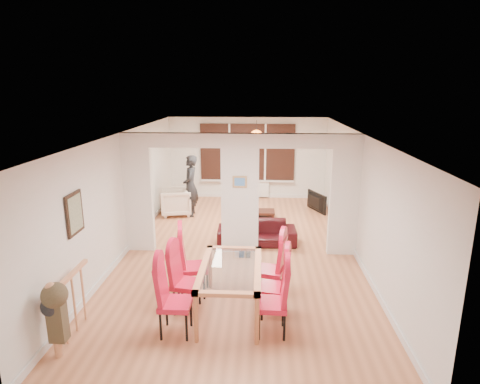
# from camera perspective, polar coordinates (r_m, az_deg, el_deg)

# --- Properties ---
(floor) EXTENTS (5.00, 9.00, 0.01)m
(floor) POSITION_cam_1_polar(r_m,az_deg,el_deg) (8.97, -0.01, -8.38)
(floor) COLOR #C1764D
(floor) RESTS_ON ground
(room_walls) EXTENTS (5.00, 9.00, 2.60)m
(room_walls) POSITION_cam_1_polar(r_m,az_deg,el_deg) (8.54, -0.01, -0.34)
(room_walls) COLOR silver
(room_walls) RESTS_ON floor
(divider_wall) EXTENTS (5.00, 0.18, 2.60)m
(divider_wall) POSITION_cam_1_polar(r_m,az_deg,el_deg) (8.54, -0.01, -0.34)
(divider_wall) COLOR white
(divider_wall) RESTS_ON floor
(bay_window_blinds) EXTENTS (3.00, 0.08, 1.80)m
(bay_window_blinds) POSITION_cam_1_polar(r_m,az_deg,el_deg) (12.84, 1.06, 5.68)
(bay_window_blinds) COLOR black
(bay_window_blinds) RESTS_ON room_walls
(radiator) EXTENTS (1.40, 0.08, 0.50)m
(radiator) POSITION_cam_1_polar(r_m,az_deg,el_deg) (13.05, 1.03, 0.44)
(radiator) COLOR white
(radiator) RESTS_ON floor
(pendant_light) EXTENTS (0.36, 0.36, 0.36)m
(pendant_light) POSITION_cam_1_polar(r_m,az_deg,el_deg) (11.62, 2.36, 7.95)
(pendant_light) COLOR orange
(pendant_light) RESTS_ON room_walls
(stair_newel) EXTENTS (0.40, 1.20, 1.10)m
(stair_newel) POSITION_cam_1_polar(r_m,az_deg,el_deg) (6.44, -22.78, -14.01)
(stair_newel) COLOR tan
(stair_newel) RESTS_ON floor
(wall_poster) EXTENTS (0.04, 0.52, 0.67)m
(wall_poster) POSITION_cam_1_polar(r_m,az_deg,el_deg) (6.80, -22.47, -2.84)
(wall_poster) COLOR gray
(wall_poster) RESTS_ON room_walls
(pillar_photo) EXTENTS (0.30, 0.03, 0.25)m
(pillar_photo) POSITION_cam_1_polar(r_m,az_deg,el_deg) (8.37, -0.04, 1.47)
(pillar_photo) COLOR #4C8CD8
(pillar_photo) RESTS_ON divider_wall
(dining_table) EXTENTS (0.96, 1.70, 0.80)m
(dining_table) POSITION_cam_1_polar(r_m,az_deg,el_deg) (6.56, -1.34, -13.72)
(dining_table) COLOR #BB6E45
(dining_table) RESTS_ON floor
(dining_chair_la) EXTENTS (0.45, 0.45, 1.13)m
(dining_chair_la) POSITION_cam_1_polar(r_m,az_deg,el_deg) (6.06, -9.19, -14.70)
(dining_chair_la) COLOR red
(dining_chair_la) RESTS_ON floor
(dining_chair_lb) EXTENTS (0.50, 0.50, 1.08)m
(dining_chair_lb) POSITION_cam_1_polar(r_m,az_deg,el_deg) (6.62, -7.61, -12.21)
(dining_chair_lb) COLOR red
(dining_chair_lb) RESTS_ON floor
(dining_chair_lc) EXTENTS (0.54, 0.54, 1.17)m
(dining_chair_lc) POSITION_cam_1_polar(r_m,az_deg,el_deg) (7.07, -6.53, -9.93)
(dining_chair_lc) COLOR red
(dining_chair_lc) RESTS_ON floor
(dining_chair_ra) EXTENTS (0.46, 0.46, 1.10)m
(dining_chair_ra) POSITION_cam_1_polar(r_m,az_deg,el_deg) (6.01, 4.54, -14.94)
(dining_chair_ra) COLOR red
(dining_chair_ra) RESTS_ON floor
(dining_chair_rb) EXTENTS (0.50, 0.50, 1.08)m
(dining_chair_rb) POSITION_cam_1_polar(r_m,az_deg,el_deg) (6.45, 4.77, -12.85)
(dining_chair_rb) COLOR red
(dining_chair_rb) RESTS_ON floor
(dining_chair_rc) EXTENTS (0.54, 0.54, 1.11)m
(dining_chair_rc) POSITION_cam_1_polar(r_m,az_deg,el_deg) (6.98, 4.28, -10.48)
(dining_chair_rc) COLOR red
(dining_chair_rc) RESTS_ON floor
(sofa) EXTENTS (1.82, 0.76, 0.52)m
(sofa) POSITION_cam_1_polar(r_m,az_deg,el_deg) (9.31, 2.41, -5.77)
(sofa) COLOR black
(sofa) RESTS_ON floor
(armchair) EXTENTS (0.95, 0.97, 0.76)m
(armchair) POSITION_cam_1_polar(r_m,az_deg,el_deg) (11.47, -9.09, -1.36)
(armchair) COLOR #F5E2CF
(armchair) RESTS_ON floor
(person) EXTENTS (0.67, 0.48, 1.71)m
(person) POSITION_cam_1_polar(r_m,az_deg,el_deg) (11.21, -7.04, 0.87)
(person) COLOR black
(person) RESTS_ON floor
(television) EXTENTS (0.93, 0.51, 0.55)m
(television) POSITION_cam_1_polar(r_m,az_deg,el_deg) (11.84, 10.43, -1.42)
(television) COLOR black
(television) RESTS_ON floor
(coffee_table) EXTENTS (0.96, 0.49, 0.22)m
(coffee_table) POSITION_cam_1_polar(r_m,az_deg,el_deg) (11.09, 2.46, -3.20)
(coffee_table) COLOR #361912
(coffee_table) RESTS_ON floor
(bottle) EXTENTS (0.07, 0.07, 0.28)m
(bottle) POSITION_cam_1_polar(r_m,az_deg,el_deg) (11.13, 2.04, -1.78)
(bottle) COLOR #143F19
(bottle) RESTS_ON coffee_table
(bowl) EXTENTS (0.23, 0.23, 0.06)m
(bowl) POSITION_cam_1_polar(r_m,az_deg,el_deg) (10.95, 1.26, -2.67)
(bowl) COLOR #361912
(bowl) RESTS_ON coffee_table
(shoes) EXTENTS (0.24, 0.26, 0.10)m
(shoes) POSITION_cam_1_polar(r_m,az_deg,el_deg) (8.71, 0.69, -8.77)
(shoes) COLOR black
(shoes) RESTS_ON floor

